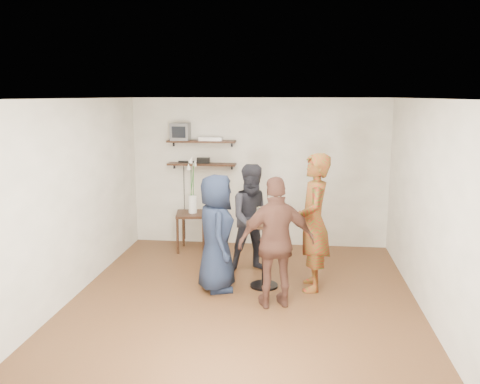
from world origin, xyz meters
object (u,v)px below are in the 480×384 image
radio (203,160)px  side_table (193,219)px  dvd_deck (211,139)px  person_dark (254,218)px  drinks_table (264,246)px  person_plaid (314,222)px  person_brown (277,243)px  person_navy (216,233)px  crt_monitor (181,132)px

radio → side_table: radio is taller
dvd_deck → person_dark: dvd_deck is taller
dvd_deck → radio: (-0.14, 0.00, -0.38)m
radio → drinks_table: size_ratio=0.24×
person_plaid → drinks_table: bearing=-90.0°
radio → person_brown: person_brown is taller
side_table → drinks_table: drinks_table is taller
person_navy → person_brown: bearing=-134.0°
crt_monitor → person_navy: crt_monitor is taller
person_navy → person_brown: 0.96m
person_brown → person_navy: bearing=-46.0°
dvd_deck → side_table: (-0.26, -0.40, -1.34)m
person_plaid → person_navy: (-1.31, -0.19, -0.14)m
person_navy → person_brown: size_ratio=0.96×
person_navy → person_plaid: bearing=-96.7°
crt_monitor → side_table: 1.54m
radio → crt_monitor: bearing=180.0°
crt_monitor → side_table: crt_monitor is taller
side_table → person_brown: 2.68m
drinks_table → person_brown: (0.19, -0.64, 0.24)m
radio → drinks_table: bearing=-58.4°
crt_monitor → person_dark: crt_monitor is taller
crt_monitor → person_plaid: size_ratio=0.17×
crt_monitor → radio: bearing=0.0°
radio → drinks_table: (1.21, -1.96, -0.92)m
dvd_deck → person_dark: bearing=-56.6°
dvd_deck → person_plaid: (1.73, -1.94, -0.96)m
person_dark → radio: bearing=110.4°
radio → person_plaid: size_ratio=0.12×
radio → side_table: bearing=-106.7°
crt_monitor → person_brown: crt_monitor is taller
dvd_deck → side_table: size_ratio=0.60×
side_table → person_brown: bearing=-55.3°
crt_monitor → drinks_table: (1.60, -1.96, -1.42)m
side_table → drinks_table: (1.33, -1.56, 0.04)m
person_dark → person_brown: (0.39, -1.27, 0.01)m
person_plaid → person_navy: 1.33m
crt_monitor → drinks_table: bearing=-50.7°
person_plaid → person_navy: person_plaid is taller
crt_monitor → drinks_table: size_ratio=0.34×
dvd_deck → person_navy: dvd_deck is taller
person_navy → dvd_deck: bearing=-3.6°
drinks_table → person_plaid: bearing=1.5°
radio → person_navy: (0.56, -2.13, -0.71)m
crt_monitor → person_brown: 3.37m
dvd_deck → person_plaid: size_ratio=0.21×
crt_monitor → person_brown: size_ratio=0.19×
drinks_table → person_dark: bearing=107.0°
radio → side_table: 1.05m
crt_monitor → person_navy: bearing=-65.7°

